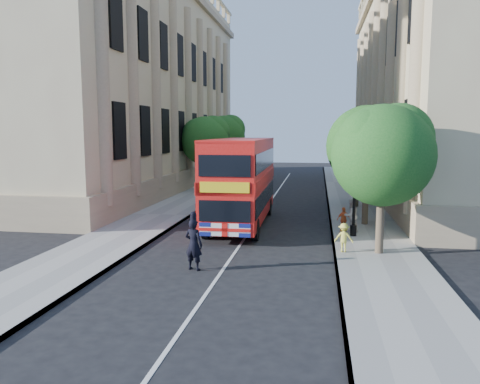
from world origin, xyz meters
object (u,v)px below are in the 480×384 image
at_px(box_van, 243,184).
at_px(woman_pedestrian, 351,216).
at_px(lamp_post, 355,185).
at_px(police_constable, 194,245).
at_px(double_decker_bus, 241,179).

relative_size(box_van, woman_pedestrian, 2.98).
bearing_deg(box_van, lamp_post, -57.75).
bearing_deg(police_constable, double_decker_bus, -76.54).
distance_m(double_decker_bus, box_van, 7.94).
bearing_deg(lamp_post, box_van, 124.34).
distance_m(box_van, woman_pedestrian, 11.30).
distance_m(lamp_post, woman_pedestrian, 1.83).
xyz_separation_m(lamp_post, double_decker_bus, (-5.65, 2.18, -0.03)).
distance_m(lamp_post, police_constable, 8.73).
bearing_deg(lamp_post, double_decker_bus, 158.94).
relative_size(lamp_post, box_van, 1.08).
distance_m(lamp_post, double_decker_bus, 6.06).
xyz_separation_m(double_decker_bus, box_van, (-1.14, 7.77, -1.17)).
bearing_deg(police_constable, woman_pedestrian, -114.37).
bearing_deg(woman_pedestrian, police_constable, 15.82).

